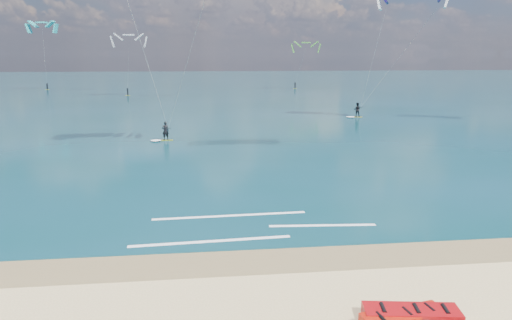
{
  "coord_description": "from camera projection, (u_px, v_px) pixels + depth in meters",
  "views": [
    {
      "loc": [
        -1.4,
        -13.4,
        7.9
      ],
      "look_at": [
        0.97,
        8.0,
        2.89
      ],
      "focal_mm": 32.0,
      "sensor_mm": 36.0,
      "label": 1
    }
  ],
  "objects": [
    {
      "name": "ground",
      "position": [
        218.0,
        123.0,
        53.63
      ],
      "size": [
        320.0,
        320.0,
        0.0
      ],
      "primitive_type": "plane",
      "color": "tan",
      "rests_on": "ground"
    },
    {
      "name": "wet_sand_strip",
      "position": [
        246.0,
        261.0,
        17.82
      ],
      "size": [
        320.0,
        2.4,
        0.01
      ],
      "primitive_type": "cube",
      "color": "brown",
      "rests_on": "ground"
    },
    {
      "name": "sea",
      "position": [
        211.0,
        86.0,
        115.58
      ],
      "size": [
        320.0,
        200.0,
        0.04
      ],
      "primitive_type": "cube",
      "color": "#0A3639",
      "rests_on": "ground"
    },
    {
      "name": "packed_kite_mid",
      "position": [
        411.0,
        320.0,
        13.89
      ],
      "size": [
        3.25,
        1.67,
        0.45
      ],
      "primitive_type": null,
      "rotation": [
        0.0,
        0.0,
        -0.15
      ],
      "color": "#A70B0F",
      "rests_on": "ground"
    },
    {
      "name": "kitesurfer_main",
      "position": [
        165.0,
        47.0,
        37.4
      ],
      "size": [
        8.03,
        7.66,
        16.23
      ],
      "rotation": [
        0.0,
        0.0,
        0.01
      ],
      "color": "#ABC617",
      "rests_on": "sea"
    },
    {
      "name": "kitesurfer_far",
      "position": [
        385.0,
        49.0,
        53.79
      ],
      "size": [
        10.57,
        8.36,
        16.51
      ],
      "rotation": [
        0.0,
        0.0,
        -0.34
      ],
      "color": "yellow",
      "rests_on": "sea"
    },
    {
      "name": "shoreline_foam",
      "position": [
        248.0,
        227.0,
        21.28
      ],
      "size": [
        11.26,
        3.67,
        0.01
      ],
      "color": "white",
      "rests_on": "ground"
    },
    {
      "name": "distant_kites",
      "position": [
        149.0,
        63.0,
        94.18
      ],
      "size": [
        62.45,
        19.71,
        14.38
      ],
      "color": "#459034",
      "rests_on": "ground"
    }
  ]
}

